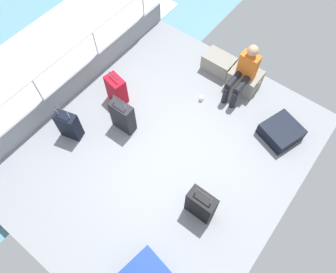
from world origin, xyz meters
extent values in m
cube|color=gray|center=(0.00, 0.00, -0.03)|extent=(4.40, 5.20, 0.06)
cube|color=gray|center=(-2.17, 0.00, 0.23)|extent=(0.06, 5.20, 0.45)
cylinder|color=silver|center=(-2.17, -0.69, 0.50)|extent=(0.04, 0.04, 1.00)
cylinder|color=silver|center=(-2.17, 0.69, 0.50)|extent=(0.04, 0.04, 1.00)
cylinder|color=silver|center=(-2.17, 2.08, 0.50)|extent=(0.04, 0.04, 1.00)
cylinder|color=silver|center=(-2.17, 0.00, 1.00)|extent=(0.04, 4.16, 0.04)
cube|color=white|center=(-3.60, 0.00, -0.34)|extent=(2.40, 7.28, 0.01)
cube|color=gray|center=(-0.30, 2.16, 0.17)|extent=(0.61, 0.40, 0.35)
torus|color=tan|center=(-0.61, 2.16, 0.24)|extent=(0.02, 0.12, 0.12)
torus|color=tan|center=(0.01, 2.16, 0.24)|extent=(0.02, 0.12, 0.12)
cube|color=gray|center=(0.34, 2.10, 0.20)|extent=(0.57, 0.47, 0.41)
torus|color=tan|center=(0.04, 2.10, 0.28)|extent=(0.02, 0.12, 0.12)
torus|color=tan|center=(0.63, 2.10, 0.28)|extent=(0.02, 0.12, 0.12)
cube|color=orange|center=(0.34, 2.05, 0.65)|extent=(0.34, 0.20, 0.48)
sphere|color=tan|center=(0.34, 2.05, 1.01)|extent=(0.20, 0.20, 0.20)
cylinder|color=black|center=(0.43, 1.75, 0.45)|extent=(0.12, 0.40, 0.12)
cylinder|color=black|center=(0.43, 1.55, 0.20)|extent=(0.11, 0.11, 0.41)
cylinder|color=black|center=(0.25, 1.75, 0.45)|extent=(0.12, 0.40, 0.12)
cylinder|color=black|center=(0.25, 1.55, 0.20)|extent=(0.11, 0.11, 0.41)
cube|color=green|center=(1.11, -1.49, 0.16)|extent=(0.05, 0.01, 0.08)
cube|color=black|center=(1.10, -0.51, 0.31)|extent=(0.44, 0.24, 0.62)
cylinder|color=#A5A8AD|center=(0.97, -0.50, 0.70)|extent=(0.02, 0.02, 0.17)
cylinder|color=#A5A8AD|center=(1.23, -0.51, 0.70)|extent=(0.02, 0.02, 0.17)
cylinder|color=#2D2D2D|center=(1.10, -0.51, 0.78)|extent=(0.28, 0.02, 0.02)
cube|color=silver|center=(1.10, -0.38, 0.39)|extent=(0.05, 0.01, 0.08)
cube|color=black|center=(1.45, 1.53, 0.13)|extent=(0.76, 0.78, 0.25)
cube|color=green|center=(1.55, 1.83, 0.17)|extent=(0.05, 0.02, 0.08)
cube|color=#B70C1E|center=(-1.41, 0.35, 0.29)|extent=(0.41, 0.30, 0.58)
cylinder|color=#A5A8AD|center=(-1.52, 0.37, 0.63)|extent=(0.02, 0.02, 0.09)
cylinder|color=#A5A8AD|center=(-1.30, 0.33, 0.63)|extent=(0.02, 0.02, 0.09)
cylinder|color=#2D2D2D|center=(-1.41, 0.35, 0.68)|extent=(0.24, 0.06, 0.02)
cube|color=silver|center=(-1.39, 0.47, 0.49)|extent=(0.05, 0.01, 0.08)
cube|color=black|center=(-1.53, -0.74, 0.30)|extent=(0.41, 0.30, 0.60)
cylinder|color=#A5A8AD|center=(-1.64, -0.77, 0.69)|extent=(0.02, 0.02, 0.19)
cylinder|color=#A5A8AD|center=(-1.42, -0.71, 0.69)|extent=(0.02, 0.02, 0.19)
cylinder|color=#2D2D2D|center=(-1.53, -0.74, 0.79)|extent=(0.24, 0.08, 0.02)
cube|color=green|center=(-1.56, -0.64, 0.47)|extent=(0.05, 0.02, 0.08)
cube|color=black|center=(-0.90, -0.04, 0.33)|extent=(0.42, 0.22, 0.65)
cylinder|color=#A5A8AD|center=(-1.02, -0.05, 0.75)|extent=(0.02, 0.02, 0.19)
cylinder|color=#A5A8AD|center=(-0.77, -0.04, 0.75)|extent=(0.02, 0.02, 0.19)
cylinder|color=#2D2D2D|center=(-0.90, -0.04, 0.84)|extent=(0.27, 0.02, 0.02)
cube|color=green|center=(-0.90, 0.07, 0.45)|extent=(0.05, 0.01, 0.08)
cylinder|color=white|center=(-0.12, 1.31, 0.05)|extent=(0.08, 0.08, 0.10)
camera|label=1|loc=(1.60, -1.98, 5.02)|focal=33.97mm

